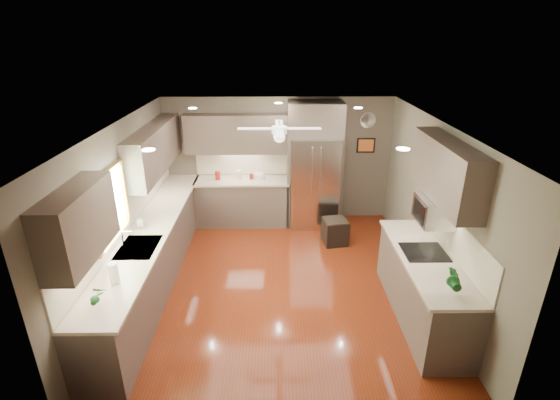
{
  "coord_description": "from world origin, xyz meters",
  "views": [
    {
      "loc": [
        -0.06,
        -5.36,
        3.65
      ],
      "look_at": [
        0.01,
        0.6,
        1.16
      ],
      "focal_mm": 26.0,
      "sensor_mm": 36.0,
      "label": 1
    }
  ],
  "objects_px": {
    "potted_plant_right": "(454,280)",
    "potted_plant_left": "(95,295)",
    "soap_bottle": "(140,222)",
    "microwave": "(435,211)",
    "stool": "(335,231)",
    "refrigerator": "(314,168)",
    "canister_d": "(251,176)",
    "canister_a": "(218,176)",
    "bowl": "(259,178)",
    "paper_towel": "(114,273)",
    "canister_c": "(239,175)"
  },
  "relations": [
    {
      "from": "canister_c",
      "to": "bowl",
      "type": "distance_m",
      "value": 0.41
    },
    {
      "from": "soap_bottle",
      "to": "microwave",
      "type": "height_order",
      "value": "microwave"
    },
    {
      "from": "canister_d",
      "to": "bowl",
      "type": "xyz_separation_m",
      "value": [
        0.16,
        -0.01,
        -0.03
      ]
    },
    {
      "from": "potted_plant_left",
      "to": "potted_plant_right",
      "type": "height_order",
      "value": "potted_plant_right"
    },
    {
      "from": "potted_plant_left",
      "to": "bowl",
      "type": "bearing_deg",
      "value": 68.33
    },
    {
      "from": "canister_a",
      "to": "canister_d",
      "type": "bearing_deg",
      "value": -0.55
    },
    {
      "from": "bowl",
      "to": "microwave",
      "type": "height_order",
      "value": "microwave"
    },
    {
      "from": "soap_bottle",
      "to": "potted_plant_right",
      "type": "xyz_separation_m",
      "value": [
        3.99,
        -1.67,
        0.08
      ]
    },
    {
      "from": "stool",
      "to": "paper_towel",
      "type": "distance_m",
      "value": 4.07
    },
    {
      "from": "potted_plant_left",
      "to": "potted_plant_right",
      "type": "xyz_separation_m",
      "value": [
        3.88,
        0.21,
        0.02
      ]
    },
    {
      "from": "canister_d",
      "to": "refrigerator",
      "type": "relative_size",
      "value": 0.04
    },
    {
      "from": "bowl",
      "to": "paper_towel",
      "type": "relative_size",
      "value": 0.9
    },
    {
      "from": "microwave",
      "to": "canister_a",
      "type": "bearing_deg",
      "value": 139.41
    },
    {
      "from": "paper_towel",
      "to": "soap_bottle",
      "type": "bearing_deg",
      "value": 95.58
    },
    {
      "from": "canister_d",
      "to": "paper_towel",
      "type": "relative_size",
      "value": 0.41
    },
    {
      "from": "bowl",
      "to": "potted_plant_left",
      "type": "bearing_deg",
      "value": -111.67
    },
    {
      "from": "potted_plant_right",
      "to": "bowl",
      "type": "relative_size",
      "value": 1.39
    },
    {
      "from": "potted_plant_right",
      "to": "canister_c",
      "type": "bearing_deg",
      "value": 125.25
    },
    {
      "from": "potted_plant_right",
      "to": "stool",
      "type": "relative_size",
      "value": 0.68
    },
    {
      "from": "canister_a",
      "to": "canister_d",
      "type": "relative_size",
      "value": 1.5
    },
    {
      "from": "microwave",
      "to": "stool",
      "type": "bearing_deg",
      "value": 118.08
    },
    {
      "from": "canister_c",
      "to": "potted_plant_right",
      "type": "height_order",
      "value": "potted_plant_right"
    },
    {
      "from": "stool",
      "to": "canister_d",
      "type": "bearing_deg",
      "value": 150.1
    },
    {
      "from": "potted_plant_left",
      "to": "potted_plant_right",
      "type": "distance_m",
      "value": 3.89
    },
    {
      "from": "stool",
      "to": "paper_towel",
      "type": "height_order",
      "value": "paper_towel"
    },
    {
      "from": "potted_plant_right",
      "to": "bowl",
      "type": "bearing_deg",
      "value": 121.23
    },
    {
      "from": "potted_plant_right",
      "to": "stool",
      "type": "distance_m",
      "value": 3.14
    },
    {
      "from": "potted_plant_left",
      "to": "stool",
      "type": "bearing_deg",
      "value": 45.87
    },
    {
      "from": "microwave",
      "to": "canister_c",
      "type": "bearing_deg",
      "value": 135.28
    },
    {
      "from": "potted_plant_left",
      "to": "bowl",
      "type": "xyz_separation_m",
      "value": [
        1.59,
        3.99,
        -0.12
      ]
    },
    {
      "from": "canister_c",
      "to": "refrigerator",
      "type": "distance_m",
      "value": 1.49
    },
    {
      "from": "canister_d",
      "to": "microwave",
      "type": "distance_m",
      "value": 3.79
    },
    {
      "from": "potted_plant_right",
      "to": "stool",
      "type": "xyz_separation_m",
      "value": [
        -0.88,
        2.89,
        -0.87
      ]
    },
    {
      "from": "microwave",
      "to": "paper_towel",
      "type": "relative_size",
      "value": 2.06
    },
    {
      "from": "soap_bottle",
      "to": "potted_plant_left",
      "type": "height_order",
      "value": "potted_plant_left"
    },
    {
      "from": "microwave",
      "to": "potted_plant_right",
      "type": "bearing_deg",
      "value": -95.95
    },
    {
      "from": "refrigerator",
      "to": "microwave",
      "type": "height_order",
      "value": "refrigerator"
    },
    {
      "from": "potted_plant_right",
      "to": "microwave",
      "type": "relative_size",
      "value": 0.61
    },
    {
      "from": "canister_a",
      "to": "microwave",
      "type": "height_order",
      "value": "microwave"
    },
    {
      "from": "potted_plant_right",
      "to": "potted_plant_left",
      "type": "bearing_deg",
      "value": -176.97
    },
    {
      "from": "refrigerator",
      "to": "potted_plant_left",
      "type": "bearing_deg",
      "value": -123.97
    },
    {
      "from": "canister_c",
      "to": "potted_plant_left",
      "type": "height_order",
      "value": "potted_plant_left"
    },
    {
      "from": "canister_a",
      "to": "potted_plant_left",
      "type": "distance_m",
      "value": 4.08
    },
    {
      "from": "soap_bottle",
      "to": "potted_plant_right",
      "type": "distance_m",
      "value": 4.33
    },
    {
      "from": "microwave",
      "to": "paper_towel",
      "type": "height_order",
      "value": "microwave"
    },
    {
      "from": "potted_plant_left",
      "to": "refrigerator",
      "type": "distance_m",
      "value": 4.76
    },
    {
      "from": "bowl",
      "to": "potted_plant_right",
      "type": "bearing_deg",
      "value": -58.77
    },
    {
      "from": "canister_d",
      "to": "stool",
      "type": "height_order",
      "value": "canister_d"
    },
    {
      "from": "potted_plant_left",
      "to": "refrigerator",
      "type": "height_order",
      "value": "refrigerator"
    },
    {
      "from": "potted_plant_left",
      "to": "canister_d",
      "type": "bearing_deg",
      "value": 70.35
    }
  ]
}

